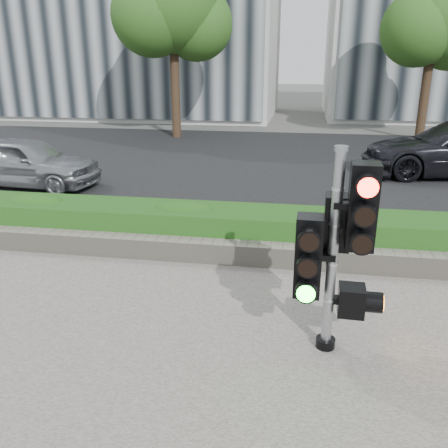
{
  "coord_description": "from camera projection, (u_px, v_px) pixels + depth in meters",
  "views": [
    {
      "loc": [
        0.78,
        -5.11,
        3.17
      ],
      "look_at": [
        -0.17,
        0.6,
        1.14
      ],
      "focal_mm": 38.0,
      "sensor_mm": 36.0,
      "label": 1
    }
  ],
  "objects": [
    {
      "name": "curb",
      "position": [
        255.0,
        234.0,
        8.84
      ],
      "size": [
        60.0,
        0.25,
        0.12
      ],
      "primitive_type": "cube",
      "color": "gray",
      "rests_on": "ground"
    },
    {
      "name": "car_silver",
      "position": [
        26.0,
        162.0,
        12.15
      ],
      "size": [
        3.86,
        1.79,
        1.28
      ],
      "primitive_type": "imported",
      "rotation": [
        0.0,
        0.0,
        1.49
      ],
      "color": "#9FA0A5",
      "rests_on": "road"
    },
    {
      "name": "ground",
      "position": [
        229.0,
        326.0,
        5.93
      ],
      "size": [
        120.0,
        120.0,
        0.0
      ],
      "primitive_type": "plane",
      "color": "#51514C",
      "rests_on": "ground"
    },
    {
      "name": "stone_wall",
      "position": [
        247.0,
        253.0,
        7.63
      ],
      "size": [
        12.0,
        0.32,
        0.34
      ],
      "primitive_type": "cube",
      "color": "gray",
      "rests_on": "sidewalk"
    },
    {
      "name": "tree_left",
      "position": [
        173.0,
        8.0,
        18.51
      ],
      "size": [
        4.61,
        4.03,
        7.34
      ],
      "color": "black",
      "rests_on": "ground"
    },
    {
      "name": "tree_right",
      "position": [
        434.0,
        22.0,
        18.08
      ],
      "size": [
        4.1,
        3.58,
        6.53
      ],
      "color": "black",
      "rests_on": "ground"
    },
    {
      "name": "road",
      "position": [
        277.0,
        162.0,
        15.24
      ],
      "size": [
        60.0,
        13.0,
        0.02
      ],
      "primitive_type": "cube",
      "color": "black",
      "rests_on": "ground"
    },
    {
      "name": "traffic_signal",
      "position": [
        336.0,
        242.0,
        5.06
      ],
      "size": [
        0.8,
        0.59,
        2.32
      ],
      "rotation": [
        0.0,
        0.0,
        -0.03
      ],
      "color": "black",
      "rests_on": "sidewalk"
    },
    {
      "name": "hedge",
      "position": [
        252.0,
        230.0,
        8.18
      ],
      "size": [
        12.0,
        1.0,
        0.68
      ],
      "primitive_type": "cube",
      "color": "#378729",
      "rests_on": "sidewalk"
    }
  ]
}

